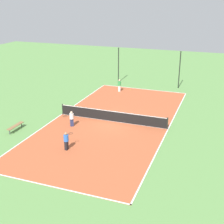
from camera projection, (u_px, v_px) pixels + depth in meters
The scene contains 11 objects.
ground_plane at pixel (112, 121), 28.18m from camera, with size 80.00×80.00×0.00m, color #60934C.
court_surface at pixel (112, 121), 28.17m from camera, with size 10.31×21.83×0.02m.
tennis_net at pixel (112, 116), 27.98m from camera, with size 10.11×0.10×1.03m.
bench at pixel (15, 126), 26.14m from camera, with size 0.36×1.92×0.45m.
player_near_white at pixel (71, 118), 26.83m from camera, with size 0.87×0.91×1.37m.
player_near_blue at pixel (66, 140), 22.72m from camera, with size 0.44×0.96×1.40m.
player_far_green at pixel (119, 85), 36.52m from camera, with size 0.43×0.43×1.44m.
tennis_ball_left_sideline at pixel (130, 90), 37.26m from camera, with size 0.07×0.07×0.07m, color #CCE033.
tennis_ball_midcourt at pixel (88, 98), 34.22m from camera, with size 0.07×0.07×0.07m, color #CCE033.
fence_post_back_left at pixel (118, 65), 39.97m from camera, with size 0.12×0.12×4.48m.
fence_post_back_right at pixel (179, 70), 37.44m from camera, with size 0.12×0.12×4.48m.
Camera 1 is at (9.04, -24.44, 10.76)m, focal length 50.00 mm.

